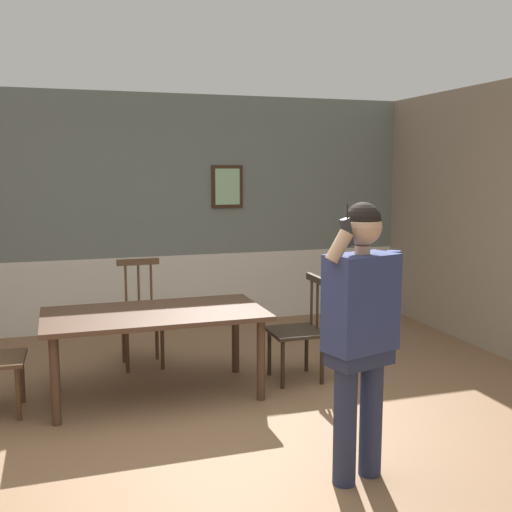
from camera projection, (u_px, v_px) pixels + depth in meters
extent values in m
plane|color=#846042|center=(210.00, 445.00, 4.24)|extent=(7.45, 7.45, 0.00)
cube|color=slate|center=(141.00, 176.00, 7.18)|extent=(6.69, 0.12, 1.90)
cube|color=silver|center=(144.00, 291.00, 7.38)|extent=(6.69, 0.14, 0.86)
cube|color=silver|center=(143.00, 256.00, 7.30)|extent=(6.69, 0.05, 0.06)
cube|color=#382314|center=(227.00, 187.00, 7.44)|extent=(0.38, 0.03, 0.51)
cube|color=#A3D3A6|center=(228.00, 187.00, 7.42)|extent=(0.30, 0.01, 0.43)
cube|color=#4C3323|center=(155.00, 314.00, 5.07)|extent=(1.81, 0.96, 0.04)
cylinder|color=#4C3323|center=(55.00, 381.00, 4.53)|extent=(0.07, 0.07, 0.68)
cylinder|color=#4C3323|center=(261.00, 360.00, 5.02)|extent=(0.07, 0.07, 0.68)
cylinder|color=#4C3323|center=(55.00, 352.00, 5.23)|extent=(0.07, 0.07, 0.68)
cylinder|color=#4C3323|center=(235.00, 337.00, 5.72)|extent=(0.07, 0.07, 0.68)
cube|color=#513823|center=(142.00, 321.00, 5.88)|extent=(0.41, 0.41, 0.03)
cube|color=#513823|center=(138.00, 262.00, 5.98)|extent=(0.41, 0.04, 0.06)
cylinder|color=#513823|center=(151.00, 286.00, 6.05)|extent=(0.02, 0.02, 0.56)
cylinder|color=#513823|center=(139.00, 287.00, 6.01)|extent=(0.02, 0.02, 0.56)
cylinder|color=#513823|center=(126.00, 288.00, 5.97)|extent=(0.02, 0.02, 0.56)
cylinder|color=#513823|center=(162.00, 347.00, 5.81)|extent=(0.04, 0.04, 0.43)
cylinder|color=#513823|center=(127.00, 350.00, 5.71)|extent=(0.04, 0.04, 0.43)
cylinder|color=#513823|center=(157.00, 338.00, 6.12)|extent=(0.04, 0.04, 0.43)
cylinder|color=#513823|center=(124.00, 341.00, 6.02)|extent=(0.04, 0.04, 0.43)
cube|color=#2D2319|center=(295.00, 332.00, 5.49)|extent=(0.46, 0.46, 0.03)
cube|color=#2D2319|center=(318.00, 280.00, 5.49)|extent=(0.05, 0.46, 0.06)
cylinder|color=#2D2319|center=(323.00, 306.00, 5.39)|extent=(0.02, 0.02, 0.48)
cylinder|color=#2D2319|center=(317.00, 303.00, 5.52)|extent=(0.02, 0.02, 0.48)
cylinder|color=#2D2319|center=(312.00, 300.00, 5.65)|extent=(0.02, 0.02, 0.48)
cylinder|color=#2D2319|center=(283.00, 365.00, 5.30)|extent=(0.04, 0.04, 0.43)
cylinder|color=#2D2319|center=(269.00, 352.00, 5.65)|extent=(0.04, 0.04, 0.43)
cylinder|color=#2D2319|center=(322.00, 361.00, 5.41)|extent=(0.04, 0.04, 0.43)
cylinder|color=#2D2319|center=(306.00, 349.00, 5.75)|extent=(0.04, 0.04, 0.43)
cylinder|color=#513823|center=(22.00, 378.00, 4.99)|extent=(0.04, 0.04, 0.42)
cylinder|color=#513823|center=(18.00, 394.00, 4.63)|extent=(0.04, 0.04, 0.42)
cylinder|color=#282E49|center=(371.00, 411.00, 3.78)|extent=(0.14, 0.14, 0.82)
cylinder|color=#282E49|center=(345.00, 419.00, 3.66)|extent=(0.14, 0.14, 0.82)
cube|color=#282E49|center=(360.00, 355.00, 3.67)|extent=(0.43, 0.31, 0.12)
cube|color=navy|center=(361.00, 303.00, 3.62)|extent=(0.47, 0.34, 0.58)
cylinder|color=navy|center=(392.00, 295.00, 3.76)|extent=(0.09, 0.09, 0.55)
cylinder|color=tan|center=(339.00, 247.00, 3.46)|extent=(0.16, 0.09, 0.20)
cylinder|color=tan|center=(362.00, 250.00, 3.58)|extent=(0.09, 0.09, 0.05)
sphere|color=tan|center=(363.00, 227.00, 3.56)|extent=(0.22, 0.22, 0.22)
sphere|color=black|center=(363.00, 220.00, 3.55)|extent=(0.21, 0.21, 0.21)
cube|color=#2D2D33|center=(347.00, 232.00, 3.46)|extent=(0.09, 0.06, 0.17)
cylinder|color=black|center=(347.00, 211.00, 3.44)|extent=(0.01, 0.01, 0.08)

